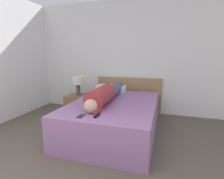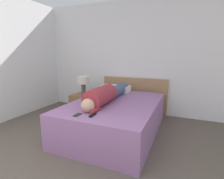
% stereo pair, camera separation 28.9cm
% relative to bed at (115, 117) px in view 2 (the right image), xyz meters
% --- Properties ---
extents(wall_back, '(5.63, 0.06, 2.60)m').
position_rel_bed_xyz_m(wall_back, '(-0.08, 1.26, 1.02)').
color(wall_back, white).
rests_on(wall_back, ground_plane).
extents(bed, '(1.43, 2.09, 0.56)m').
position_rel_bed_xyz_m(bed, '(0.00, 0.00, 0.00)').
color(bed, '#936699').
rests_on(bed, ground_plane).
extents(headboard, '(1.55, 0.04, 0.84)m').
position_rel_bed_xyz_m(headboard, '(0.00, 1.19, 0.14)').
color(headboard, '#A37A51').
rests_on(headboard, ground_plane).
extents(nightstand, '(0.50, 0.49, 0.47)m').
position_rel_bed_xyz_m(nightstand, '(-1.03, 0.59, -0.04)').
color(nightstand, brown).
rests_on(nightstand, ground_plane).
extents(table_lamp, '(0.26, 0.26, 0.42)m').
position_rel_bed_xyz_m(table_lamp, '(-1.03, 0.59, 0.49)').
color(table_lamp, '#4C4C51').
rests_on(table_lamp, nightstand).
extents(person_lying, '(0.30, 1.67, 0.30)m').
position_rel_bed_xyz_m(person_lying, '(-0.15, -0.06, 0.41)').
color(person_lying, tan).
rests_on(person_lying, bed).
extents(pillow_near_headboard, '(0.63, 0.33, 0.13)m').
position_rel_bed_xyz_m(pillow_near_headboard, '(-0.33, 0.83, 0.34)').
color(pillow_near_headboard, white).
rests_on(pillow_near_headboard, bed).
extents(tv_remote, '(0.04, 0.15, 0.02)m').
position_rel_bed_xyz_m(tv_remote, '(-0.02, -0.79, 0.29)').
color(tv_remote, black).
rests_on(tv_remote, bed).
extents(cell_phone, '(0.06, 0.13, 0.01)m').
position_rel_bed_xyz_m(cell_phone, '(-0.22, -0.85, 0.28)').
color(cell_phone, black).
rests_on(cell_phone, bed).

